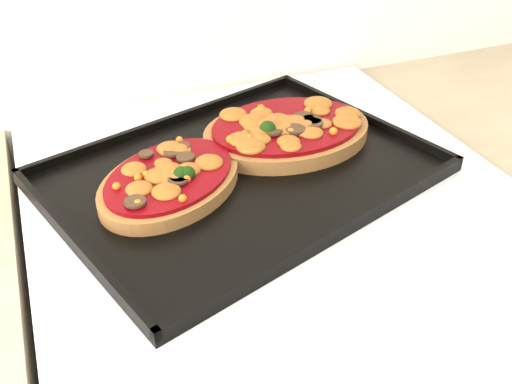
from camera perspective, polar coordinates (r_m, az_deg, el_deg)
name	(u,v)px	position (r m, az deg, el deg)	size (l,w,h in m)	color
baking_tray	(241,170)	(0.73, -1.48, 2.21)	(0.46, 0.34, 0.02)	black
pizza_left	(170,178)	(0.70, -8.59, 1.36)	(0.20, 0.14, 0.03)	#A06737
pizza_right	(287,129)	(0.79, 3.11, 6.28)	(0.24, 0.17, 0.03)	#A06737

